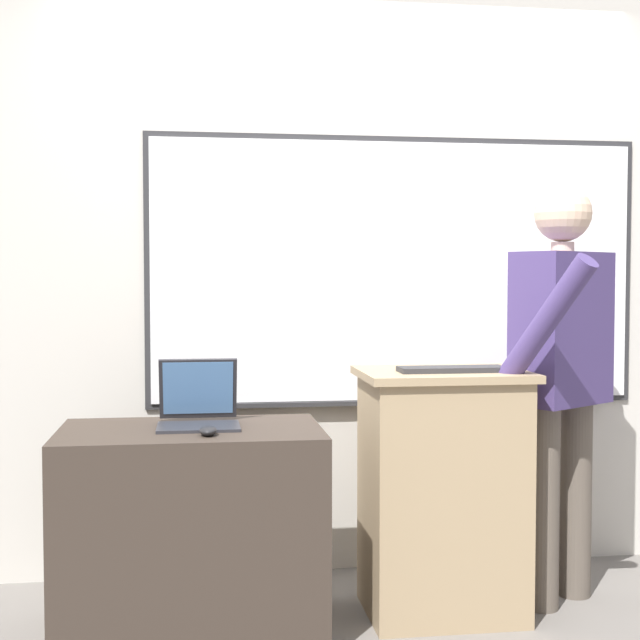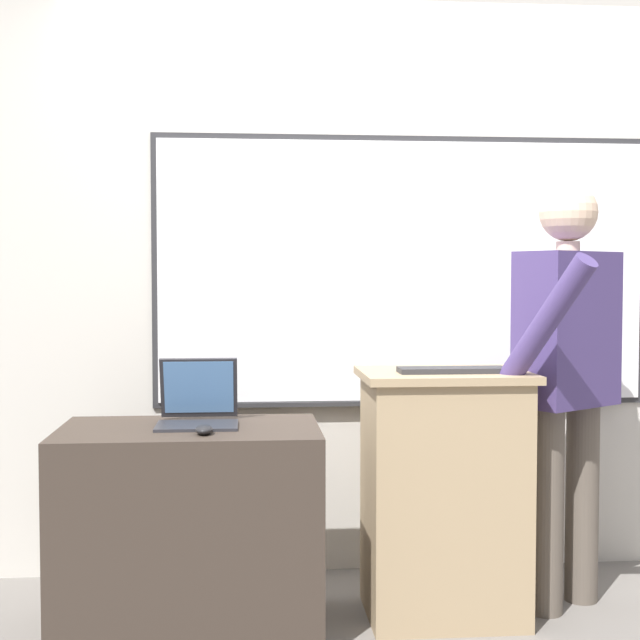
% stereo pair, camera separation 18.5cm
% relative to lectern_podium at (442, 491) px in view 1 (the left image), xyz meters
% --- Properties ---
extents(back_wall, '(6.40, 0.17, 2.69)m').
position_rel_lectern_podium_xyz_m(back_wall, '(-0.24, 0.63, 0.87)').
color(back_wall, beige).
rests_on(back_wall, ground_plane).
extents(lectern_podium, '(0.63, 0.48, 0.94)m').
position_rel_lectern_podium_xyz_m(lectern_podium, '(0.00, 0.00, 0.00)').
color(lectern_podium, tan).
rests_on(lectern_podium, ground_plane).
extents(side_desk, '(0.94, 0.58, 0.75)m').
position_rel_lectern_podium_xyz_m(side_desk, '(-0.96, -0.07, -0.10)').
color(side_desk, '#382D26').
rests_on(side_desk, ground_plane).
extents(person_presenter, '(0.57, 0.70, 1.66)m').
position_rel_lectern_podium_xyz_m(person_presenter, '(0.50, 0.04, 0.49)').
color(person_presenter, brown).
rests_on(person_presenter, ground_plane).
extents(laptop, '(0.30, 0.30, 0.24)m').
position_rel_lectern_podium_xyz_m(laptop, '(-0.93, 0.01, 0.36)').
color(laptop, '#28282D').
rests_on(laptop, side_desk).
extents(wireless_keyboard, '(0.40, 0.12, 0.02)m').
position_rel_lectern_podium_xyz_m(wireless_keyboard, '(0.02, -0.06, 0.48)').
color(wireless_keyboard, '#2D2D30').
rests_on(wireless_keyboard, lectern_podium).
extents(computer_mouse_by_laptop, '(0.06, 0.10, 0.03)m').
position_rel_lectern_podium_xyz_m(computer_mouse_by_laptop, '(-0.90, -0.23, 0.30)').
color(computer_mouse_by_laptop, black).
rests_on(computer_mouse_by_laptop, side_desk).
extents(computer_mouse_by_keyboard, '(0.06, 0.10, 0.03)m').
position_rel_lectern_podium_xyz_m(computer_mouse_by_keyboard, '(0.25, -0.05, 0.48)').
color(computer_mouse_by_keyboard, '#BCBCC1').
rests_on(computer_mouse_by_keyboard, lectern_podium).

